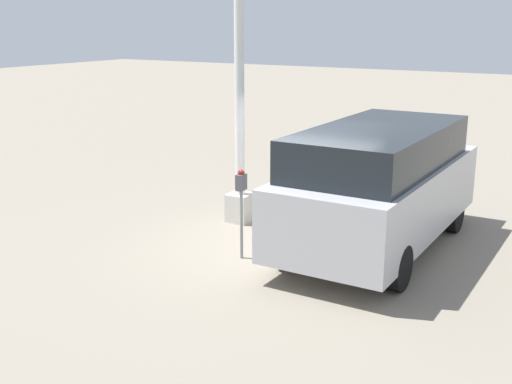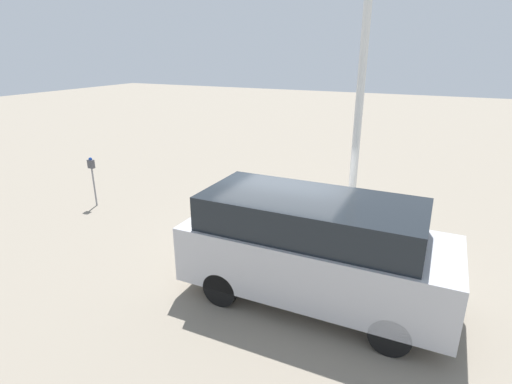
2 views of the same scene
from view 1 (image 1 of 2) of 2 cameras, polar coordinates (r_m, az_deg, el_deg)
The scene contains 4 objects.
ground_plane at distance 10.86m, azimuth 2.65°, elevation -5.31°, with size 80.00×80.00×0.00m, color gray.
parking_meter_near at distance 10.23m, azimuth -1.32°, elevation -0.12°, with size 0.20×0.12×1.49m.
lamp_post at distance 11.96m, azimuth -1.48°, elevation 7.94°, with size 0.44×0.44×6.32m.
parked_van at distance 10.87m, azimuth 10.94°, elevation 0.75°, with size 4.99×1.99×2.11m.
Camera 1 is at (-8.97, -4.81, 3.78)m, focal length 45.00 mm.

